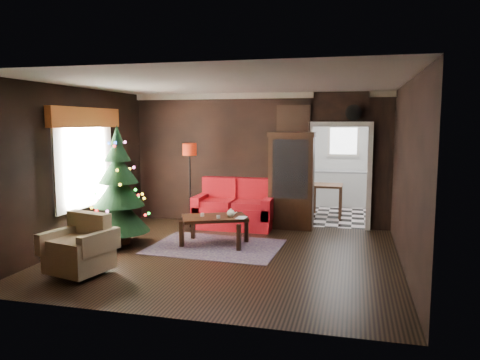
% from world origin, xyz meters
% --- Properties ---
extents(floor, '(5.50, 5.50, 0.00)m').
position_xyz_m(floor, '(0.00, 0.00, 0.00)').
color(floor, black).
rests_on(floor, ground).
extents(ceiling, '(5.50, 5.50, 0.00)m').
position_xyz_m(ceiling, '(0.00, 0.00, 2.80)').
color(ceiling, white).
rests_on(ceiling, ground).
extents(wall_back, '(5.50, 0.00, 5.50)m').
position_xyz_m(wall_back, '(0.00, 2.50, 1.40)').
color(wall_back, black).
rests_on(wall_back, ground).
extents(wall_front, '(5.50, 0.00, 5.50)m').
position_xyz_m(wall_front, '(0.00, -2.50, 1.40)').
color(wall_front, black).
rests_on(wall_front, ground).
extents(wall_left, '(0.00, 5.50, 5.50)m').
position_xyz_m(wall_left, '(-2.75, 0.00, 1.40)').
color(wall_left, black).
rests_on(wall_left, ground).
extents(wall_right, '(0.00, 5.50, 5.50)m').
position_xyz_m(wall_right, '(2.75, 0.00, 1.40)').
color(wall_right, black).
rests_on(wall_right, ground).
extents(doorway, '(1.10, 0.10, 2.10)m').
position_xyz_m(doorway, '(1.70, 2.50, 1.05)').
color(doorway, silver).
rests_on(doorway, ground).
extents(left_window, '(0.05, 1.60, 1.40)m').
position_xyz_m(left_window, '(-2.71, 0.20, 1.45)').
color(left_window, white).
rests_on(left_window, wall_left).
extents(valance, '(0.12, 2.10, 0.35)m').
position_xyz_m(valance, '(-2.63, 0.20, 2.27)').
color(valance, '#9E4C1F').
rests_on(valance, wall_left).
extents(kitchen_floor, '(3.00, 3.00, 0.00)m').
position_xyz_m(kitchen_floor, '(1.70, 4.00, 0.00)').
color(kitchen_floor, white).
rests_on(kitchen_floor, ground).
extents(kitchen_window, '(0.70, 0.06, 0.70)m').
position_xyz_m(kitchen_window, '(1.70, 5.45, 1.70)').
color(kitchen_window, white).
rests_on(kitchen_window, ground).
extents(rug, '(2.32, 1.74, 0.01)m').
position_xyz_m(rug, '(-0.34, 0.46, 0.01)').
color(rug, '#2F1F27').
rests_on(rug, ground).
extents(loveseat, '(1.70, 0.90, 1.00)m').
position_xyz_m(loveseat, '(-0.40, 2.05, 0.50)').
color(loveseat, maroon).
rests_on(loveseat, ground).
extents(curio_cabinet, '(0.90, 0.45, 1.90)m').
position_xyz_m(curio_cabinet, '(0.75, 2.27, 0.95)').
color(curio_cabinet, black).
rests_on(curio_cabinet, ground).
extents(floor_lamp, '(0.33, 0.33, 1.86)m').
position_xyz_m(floor_lamp, '(-1.30, 1.82, 0.83)').
color(floor_lamp, black).
rests_on(floor_lamp, ground).
extents(christmas_tree, '(1.21, 1.21, 2.04)m').
position_xyz_m(christmas_tree, '(-2.04, 0.19, 1.05)').
color(christmas_tree, black).
rests_on(christmas_tree, ground).
extents(armchair, '(0.94, 0.94, 0.79)m').
position_xyz_m(armchair, '(-1.80, -1.42, 0.46)').
color(armchair, beige).
rests_on(armchair, ground).
extents(coffee_table, '(1.31, 1.09, 0.51)m').
position_xyz_m(coffee_table, '(-0.40, 0.61, 0.27)').
color(coffee_table, '#352213').
rests_on(coffee_table, rug).
extents(teapot, '(0.20, 0.20, 0.15)m').
position_xyz_m(teapot, '(-0.10, 0.61, 0.59)').
color(teapot, white).
rests_on(teapot, coffee_table).
extents(cup_a, '(0.07, 0.07, 0.06)m').
position_xyz_m(cup_a, '(-0.61, 0.57, 0.55)').
color(cup_a, white).
rests_on(cup_a, coffee_table).
extents(cup_b, '(0.08, 0.08, 0.05)m').
position_xyz_m(cup_b, '(-0.28, 0.47, 0.55)').
color(cup_b, white).
rests_on(cup_b, coffee_table).
extents(book, '(0.17, 0.02, 0.23)m').
position_xyz_m(book, '(0.03, 0.57, 0.63)').
color(book, tan).
rests_on(book, coffee_table).
extents(wall_clock, '(0.32, 0.32, 0.06)m').
position_xyz_m(wall_clock, '(1.95, 2.45, 2.38)').
color(wall_clock, white).
rests_on(wall_clock, wall_back).
extents(painting, '(0.62, 0.05, 0.52)m').
position_xyz_m(painting, '(0.75, 2.46, 2.25)').
color(painting, tan).
rests_on(painting, wall_back).
extents(kitchen_counter, '(1.80, 0.60, 0.90)m').
position_xyz_m(kitchen_counter, '(1.70, 5.20, 0.45)').
color(kitchen_counter, silver).
rests_on(kitchen_counter, ground).
extents(kitchen_table, '(0.70, 0.70, 0.75)m').
position_xyz_m(kitchen_table, '(1.40, 3.70, 0.38)').
color(kitchen_table, brown).
rests_on(kitchen_table, ground).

